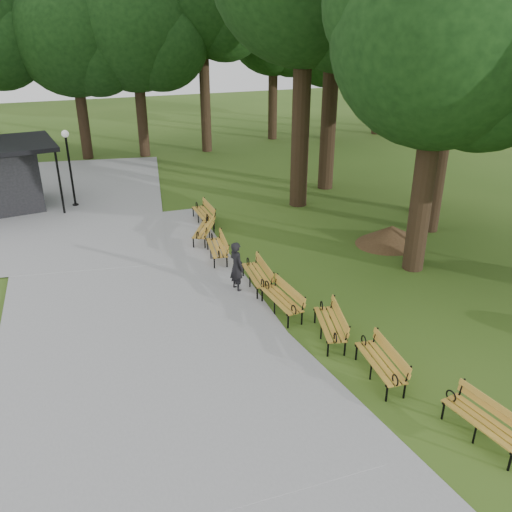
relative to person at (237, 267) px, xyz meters
name	(u,v)px	position (x,y,z in m)	size (l,w,h in m)	color
ground	(291,330)	(0.61, -2.79, -0.82)	(100.00, 100.00, 0.00)	#325317
path	(129,305)	(-3.39, 0.21, -0.79)	(12.00, 38.00, 0.06)	#959598
person	(237,267)	(0.00, 0.00, 0.00)	(0.60, 0.39, 1.64)	black
lamp_post	(68,153)	(-4.22, 10.48, 1.65)	(0.32, 0.32, 3.48)	black
dirt_mound	(391,235)	(6.78, 1.47, -0.46)	(2.34, 2.34, 0.72)	#47301C
bench_0	(484,422)	(2.49, -8.01, -0.38)	(1.90, 0.64, 0.88)	gold
bench_1	(380,363)	(1.68, -5.51, -0.38)	(1.90, 0.64, 0.88)	gold
bench_2	(330,324)	(1.39, -3.55, -0.38)	(1.90, 0.64, 0.88)	gold
bench_3	(281,300)	(0.73, -1.84, -0.38)	(1.90, 0.64, 0.88)	gold
bench_4	(257,275)	(0.65, -0.05, -0.38)	(1.90, 0.64, 0.88)	gold
bench_5	(217,248)	(0.12, 2.49, -0.38)	(1.90, 0.64, 0.88)	gold
bench_6	(204,230)	(0.17, 4.34, -0.38)	(1.90, 0.64, 0.88)	gold
bench_7	(203,213)	(0.67, 6.21, -0.38)	(1.90, 0.64, 0.88)	gold
lawn_tree_0	(443,37)	(6.20, -0.69, 6.59)	(6.58, 6.58, 10.75)	black
lawn_tree_1	(460,19)	(9.07, 2.06, 7.07)	(6.24, 6.24, 11.05)	black
lawn_tree_5	(439,42)	(10.05, 4.20, 6.24)	(5.16, 5.16, 9.69)	black
tree_backdrop	(234,11)	(7.00, 20.11, 7.49)	(37.53, 9.64, 16.62)	black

